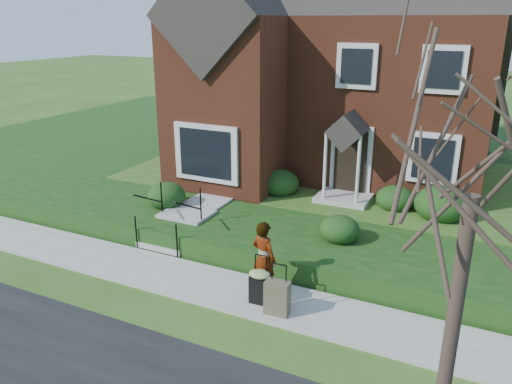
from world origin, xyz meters
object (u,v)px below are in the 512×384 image
Objects in this scene: front_steps at (178,225)px; woman at (264,258)px; suitcase_black at (260,285)px; tree_verge at (476,169)px; suitcase_olive at (277,298)px.

woman is at bearing -26.04° from front_steps.
woman is 0.59m from suitcase_black.
tree_verge is (7.43, -4.05, 3.66)m from front_steps.
woman is 1.55× the size of suitcase_olive.
suitcase_olive is (4.02, -2.29, -0.02)m from front_steps.
suitcase_black is at bearing 119.22° from woman.
tree_verge is at bearing 166.03° from woman.
tree_verge reaches higher than suitcase_olive.
suitcase_olive is (0.60, -0.61, -0.49)m from woman.
suitcase_black is (3.51, -2.07, 0.04)m from front_steps.
front_steps is 4.07m from suitcase_black.
suitcase_black is at bearing -30.50° from front_steps.
front_steps is 4.62m from suitcase_olive.
suitcase_black is 0.56m from suitcase_olive.
suitcase_olive is at bearing 152.68° from tree_verge.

